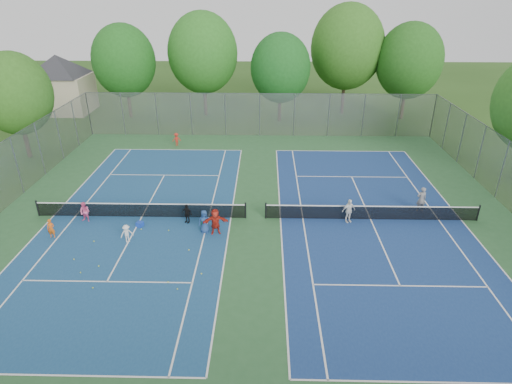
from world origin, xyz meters
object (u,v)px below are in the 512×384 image
at_px(net_left, 141,210).
at_px(net_right, 371,213).
at_px(instructor, 421,199).
at_px(ball_hopper, 204,223).
at_px(ball_crate, 140,224).

distance_m(net_left, net_right, 14.00).
xyz_separation_m(net_left, instructor, (17.31, 1.16, 0.37)).
height_order(net_right, ball_hopper, net_right).
bearing_deg(net_left, instructor, 3.82).
xyz_separation_m(net_left, ball_hopper, (4.02, -1.18, -0.18)).
height_order(ball_crate, instructor, instructor).
xyz_separation_m(net_right, ball_crate, (-13.81, -1.14, -0.31)).
bearing_deg(net_left, ball_crate, -80.59).
relative_size(ball_crate, ball_hopper, 0.64).
bearing_deg(net_right, instructor, 19.27).
relative_size(net_left, ball_hopper, 23.53).
bearing_deg(ball_hopper, instructor, 9.99).
height_order(net_left, ball_crate, net_left).
bearing_deg(net_left, ball_hopper, -16.44).
bearing_deg(ball_hopper, net_right, 6.77).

